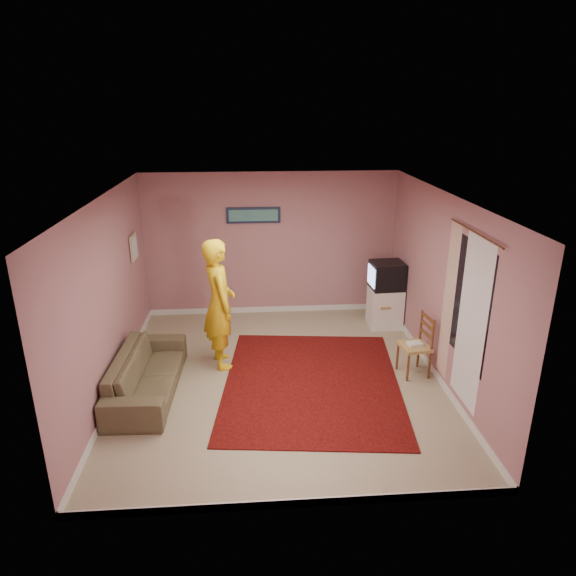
{
  "coord_description": "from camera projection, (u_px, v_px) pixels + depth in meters",
  "views": [
    {
      "loc": [
        -0.36,
        -6.44,
        3.72
      ],
      "look_at": [
        0.17,
        0.6,
        1.15
      ],
      "focal_mm": 32.0,
      "sensor_mm": 36.0,
      "label": 1
    }
  ],
  "objects": [
    {
      "name": "ceiling",
      "position": [
        278.0,
        197.0,
        6.45
      ],
      "size": [
        4.5,
        5.0,
        0.02
      ],
      "primitive_type": "cube",
      "color": "silver",
      "rests_on": "wall_back"
    },
    {
      "name": "wall_back",
      "position": [
        271.0,
        245.0,
        9.23
      ],
      "size": [
        4.5,
        0.02,
        2.6
      ],
      "primitive_type": "cube",
      "color": "#9D676C",
      "rests_on": "ground"
    },
    {
      "name": "curtain_rod",
      "position": [
        475.0,
        232.0,
        5.86
      ],
      "size": [
        0.02,
        1.4,
        0.02
      ],
      "primitive_type": "cylinder",
      "rotation": [
        1.57,
        0.0,
        0.0
      ],
      "color": "brown",
      "rests_on": "wall_right"
    },
    {
      "name": "area_rug",
      "position": [
        312.0,
        383.0,
        7.21
      ],
      "size": [
        2.72,
        3.26,
        0.02
      ],
      "primitive_type": "cube",
      "rotation": [
        0.0,
        0.0,
        -0.11
      ],
      "color": "black",
      "rests_on": "ground"
    },
    {
      "name": "baseboard_front",
      "position": [
        295.0,
        503.0,
        4.98
      ],
      "size": [
        4.5,
        0.02,
        0.1
      ],
      "primitive_type": "cube",
      "color": "silver",
      "rests_on": "ground"
    },
    {
      "name": "game_console",
      "position": [
        415.0,
        344.0,
        7.3
      ],
      "size": [
        0.22,
        0.17,
        0.04
      ],
      "primitive_type": "cube",
      "rotation": [
        0.0,
        0.0,
        0.16
      ],
      "color": "silver",
      "rests_on": "chair_b"
    },
    {
      "name": "wall_left",
      "position": [
        108.0,
        298.0,
        6.73
      ],
      "size": [
        0.02,
        5.0,
        2.6
      ],
      "primitive_type": "cube",
      "color": "#9D676C",
      "rests_on": "ground"
    },
    {
      "name": "person",
      "position": [
        219.0,
        304.0,
        7.43
      ],
      "size": [
        0.63,
        0.8,
        1.94
      ],
      "primitive_type": "imported",
      "rotation": [
        0.0,
        0.0,
        1.83
      ],
      "color": "yellow",
      "rests_on": "ground"
    },
    {
      "name": "picture_left",
      "position": [
        134.0,
        247.0,
        8.15
      ],
      "size": [
        0.04,
        0.38,
        0.42
      ],
      "color": "tan",
      "rests_on": "wall_left"
    },
    {
      "name": "picture_back",
      "position": [
        253.0,
        215.0,
        8.99
      ],
      "size": [
        0.95,
        0.04,
        0.28
      ],
      "color": "#131A35",
      "rests_on": "wall_back"
    },
    {
      "name": "tv_cabinet",
      "position": [
        385.0,
        307.0,
        8.96
      ],
      "size": [
        0.55,
        0.5,
        0.7
      ],
      "primitive_type": "cube",
      "color": "silver",
      "rests_on": "ground"
    },
    {
      "name": "curtain_sheer",
      "position": [
        471.0,
        323.0,
        6.08
      ],
      "size": [
        0.01,
        0.75,
        2.1
      ],
      "primitive_type": "cube",
      "color": "silver",
      "rests_on": "wall_right"
    },
    {
      "name": "baseboard_left",
      "position": [
        119.0,
        381.0,
        7.16
      ],
      "size": [
        0.02,
        5.0,
        0.1
      ],
      "primitive_type": "cube",
      "color": "silver",
      "rests_on": "ground"
    },
    {
      "name": "dvd_player",
      "position": [
        389.0,
        301.0,
        8.86
      ],
      "size": [
        0.39,
        0.3,
        0.06
      ],
      "primitive_type": "cube",
      "rotation": [
        0.0,
        0.0,
        -0.15
      ],
      "color": "#B7B6BB",
      "rests_on": "chair_a"
    },
    {
      "name": "window",
      "position": [
        469.0,
        303.0,
        6.16
      ],
      "size": [
        0.01,
        1.1,
        1.5
      ],
      "primitive_type": "cube",
      "color": "black",
      "rests_on": "wall_right"
    },
    {
      "name": "blue_throw",
      "position": [
        387.0,
        285.0,
        8.96
      ],
      "size": [
        0.41,
        0.05,
        0.43
      ],
      "primitive_type": "cube",
      "color": "#88ACDF",
      "rests_on": "chair_a"
    },
    {
      "name": "baseboard_back",
      "position": [
        272.0,
        309.0,
        9.65
      ],
      "size": [
        4.5,
        0.02,
        0.1
      ],
      "primitive_type": "cube",
      "color": "silver",
      "rests_on": "ground"
    },
    {
      "name": "chair_b",
      "position": [
        415.0,
        339.0,
        7.27
      ],
      "size": [
        0.45,
        0.46,
        0.49
      ],
      "rotation": [
        0.0,
        0.0,
        -1.42
      ],
      "color": "#A68251",
      "rests_on": "ground"
    },
    {
      "name": "chair_a",
      "position": [
        389.0,
        298.0,
        8.84
      ],
      "size": [
        0.43,
        0.41,
        0.48
      ],
      "rotation": [
        0.0,
        0.0,
        0.07
      ],
      "color": "#A68251",
      "rests_on": "ground"
    },
    {
      "name": "baseboard_right",
      "position": [
        433.0,
        369.0,
        7.48
      ],
      "size": [
        0.02,
        5.0,
        0.1
      ],
      "primitive_type": "cube",
      "color": "silver",
      "rests_on": "ground"
    },
    {
      "name": "crt_tv",
      "position": [
        387.0,
        275.0,
        8.76
      ],
      "size": [
        0.58,
        0.52,
        0.47
      ],
      "rotation": [
        0.0,
        0.0,
        0.06
      ],
      "color": "black",
      "rests_on": "tv_cabinet"
    },
    {
      "name": "ground",
      "position": [
        279.0,
        378.0,
        7.34
      ],
      "size": [
        5.0,
        5.0,
        0.0
      ],
      "primitive_type": "plane",
      "color": "tan",
      "rests_on": "ground"
    },
    {
      "name": "wall_front",
      "position": [
        295.0,
        392.0,
        4.55
      ],
      "size": [
        4.5,
        0.02,
        2.6
      ],
      "primitive_type": "cube",
      "color": "#9D676C",
      "rests_on": "ground"
    },
    {
      "name": "wall_right",
      "position": [
        442.0,
        289.0,
        7.05
      ],
      "size": [
        0.02,
        5.0,
        2.6
      ],
      "primitive_type": "cube",
      "color": "#9D676C",
      "rests_on": "ground"
    },
    {
      "name": "sofa",
      "position": [
        147.0,
        373.0,
        6.9
      ],
      "size": [
        0.84,
        2.0,
        0.58
      ],
      "primitive_type": "imported",
      "rotation": [
        0.0,
        0.0,
        1.54
      ],
      "color": "brown",
      "rests_on": "ground"
    },
    {
      "name": "curtain_floral",
      "position": [
        448.0,
        302.0,
        6.74
      ],
      "size": [
        0.01,
        0.35,
        2.1
      ],
      "primitive_type": "cube",
      "color": "beige",
      "rests_on": "wall_right"
    }
  ]
}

